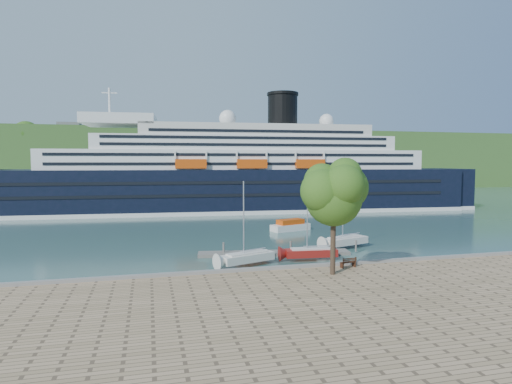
# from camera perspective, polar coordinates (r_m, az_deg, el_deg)

# --- Properties ---
(ground) EXTENTS (400.00, 400.00, 0.00)m
(ground) POSITION_cam_1_polar(r_m,az_deg,el_deg) (42.96, 7.51, -11.11)
(ground) COLOR #2C4E46
(ground) RESTS_ON ground
(far_hillside) EXTENTS (400.00, 50.00, 24.00)m
(far_hillside) POSITION_cam_1_polar(r_m,az_deg,el_deg) (184.17, -9.37, 4.20)
(far_hillside) COLOR #345C25
(far_hillside) RESTS_ON ground
(quay_coping) EXTENTS (220.00, 0.50, 0.30)m
(quay_coping) POSITION_cam_1_polar(r_m,az_deg,el_deg) (42.50, 7.63, -9.67)
(quay_coping) COLOR slate
(quay_coping) RESTS_ON promenade
(cruise_ship) EXTENTS (122.13, 26.46, 27.21)m
(cruise_ship) POSITION_cam_1_polar(r_m,az_deg,el_deg) (97.70, -3.78, 5.42)
(cruise_ship) COLOR black
(cruise_ship) RESTS_ON ground
(park_bench) EXTENTS (1.75, 0.94, 1.07)m
(park_bench) POSITION_cam_1_polar(r_m,az_deg,el_deg) (42.80, 12.16, -9.11)
(park_bench) COLOR #3F2212
(park_bench) RESTS_ON promenade
(promenade_tree) EXTENTS (6.89, 6.89, 11.41)m
(promenade_tree) POSITION_cam_1_polar(r_m,az_deg,el_deg) (39.12, 10.28, -2.62)
(promenade_tree) COLOR #295616
(promenade_tree) RESTS_ON promenade
(floating_pontoon) EXTENTS (18.37, 5.04, 0.41)m
(floating_pontoon) POSITION_cam_1_polar(r_m,az_deg,el_deg) (52.13, 2.43, -8.15)
(floating_pontoon) COLOR slate
(floating_pontoon) RESTS_ON ground
(sailboat_white_near) EXTENTS (7.00, 4.15, 8.74)m
(sailboat_white_near) POSITION_cam_1_polar(r_m,az_deg,el_deg) (46.01, -1.16, -4.50)
(sailboat_white_near) COLOR silver
(sailboat_white_near) RESTS_ON ground
(sailboat_red) EXTENTS (6.69, 2.45, 8.45)m
(sailboat_red) POSITION_cam_1_polar(r_m,az_deg,el_deg) (48.93, 7.36, -4.19)
(sailboat_red) COLOR maroon
(sailboat_red) RESTS_ON ground
(sailboat_white_far) EXTENTS (7.41, 4.12, 9.23)m
(sailboat_white_far) POSITION_cam_1_polar(r_m,az_deg,el_deg) (56.57, 11.88, -2.74)
(sailboat_white_far) COLOR silver
(sailboat_white_far) RESTS_ON ground
(tender_launch) EXTENTS (7.07, 4.24, 1.85)m
(tender_launch) POSITION_cam_1_polar(r_m,az_deg,el_deg) (70.29, 4.61, -4.40)
(tender_launch) COLOR #C6430B
(tender_launch) RESTS_ON ground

